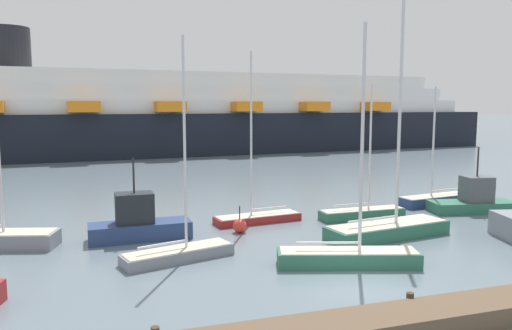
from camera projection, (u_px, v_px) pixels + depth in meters
ground_plane at (361, 284)px, 18.82m from camera, size 600.00×600.00×0.00m
dock_pier at (427, 318)px, 15.02m from camera, size 20.21×1.81×0.82m
sailboat_0 at (388, 226)px, 25.41m from camera, size 7.00×2.91×13.29m
sailboat_2 at (348, 254)px, 20.89m from camera, size 6.12×3.08×10.12m
sailboat_3 at (436, 199)px, 33.78m from camera, size 5.79×2.16×8.03m
sailboat_4 at (257, 215)px, 28.74m from camera, size 5.24×2.01×9.81m
sailboat_5 at (178, 250)px, 21.71m from camera, size 5.16×2.66×9.76m
sailboat_6 at (362, 212)px, 29.69m from camera, size 5.32×1.26×8.07m
fishing_boat_1 at (138, 223)px, 25.04m from camera, size 5.12×1.83×4.19m
fishing_boat_3 at (473, 200)px, 31.50m from camera, size 5.60×2.88×4.17m
channel_buoy_1 at (240, 226)px, 26.39m from camera, size 0.75×0.75×1.46m
cruise_ship at (158, 117)px, 69.62m from camera, size 104.57×22.50×16.50m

